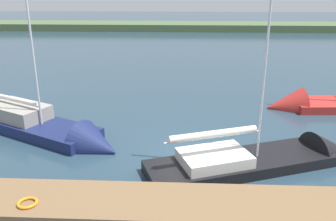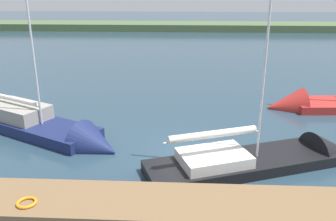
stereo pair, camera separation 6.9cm
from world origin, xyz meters
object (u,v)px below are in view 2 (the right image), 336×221
object	(u,v)px
sailboat_near_dock	(49,132)
sailboat_far_left	(272,162)
sailboat_inner_slip	(328,106)
life_ring_buoy	(27,203)

from	to	relation	value
sailboat_near_dock	sailboat_far_left	distance (m)	11.20
sailboat_inner_slip	sailboat_near_dock	world-z (taller)	sailboat_near_dock
sailboat_far_left	sailboat_near_dock	bearing A→B (deg)	146.51
sailboat_near_dock	sailboat_far_left	size ratio (longest dim) A/B	0.82
sailboat_inner_slip	sailboat_far_left	size ratio (longest dim) A/B	0.82
life_ring_buoy	sailboat_inner_slip	size ratio (longest dim) A/B	0.06
life_ring_buoy	sailboat_far_left	world-z (taller)	sailboat_far_left
sailboat_inner_slip	sailboat_near_dock	bearing A→B (deg)	14.20
life_ring_buoy	sailboat_inner_slip	world-z (taller)	sailboat_inner_slip
sailboat_near_dock	sailboat_far_left	bearing A→B (deg)	14.55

